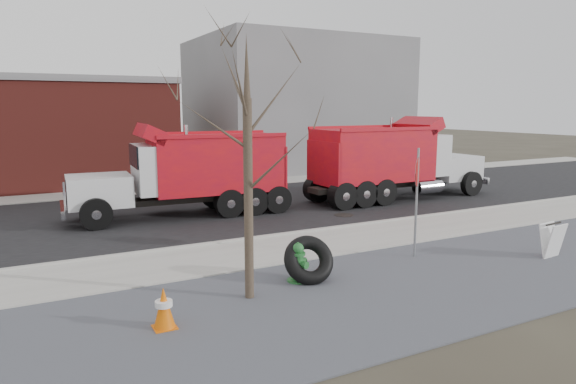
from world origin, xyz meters
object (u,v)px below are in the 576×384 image
stop_sign (417,184)px  sandwich_board (552,240)px  fire_hydrant (298,264)px  dump_truck_red_a (393,158)px  dump_truck_red_b (191,170)px  truck_tire (309,260)px

stop_sign → sandwich_board: 3.79m
fire_hydrant → stop_sign: (3.56, 0.26, 1.51)m
stop_sign → sandwich_board: (3.07, -1.67, -1.44)m
dump_truck_red_a → dump_truck_red_b: (-8.44, 0.72, -0.07)m
dump_truck_red_a → truck_tire: bearing=-139.2°
fire_hydrant → dump_truck_red_b: 8.08m
truck_tire → stop_sign: stop_sign is taller
fire_hydrant → sandwich_board: sandwich_board is taller
dump_truck_red_b → sandwich_board: bearing=128.0°
dump_truck_red_a → dump_truck_red_b: bearing=174.4°
fire_hydrant → truck_tire: size_ratio=0.72×
stop_sign → dump_truck_red_b: (-3.49, 7.72, -0.27)m
truck_tire → dump_truck_red_b: bearing=91.1°
truck_tire → stop_sign: (3.33, 0.33, 1.42)m
fire_hydrant → truck_tire: 0.25m
fire_hydrant → stop_sign: size_ratio=0.32×
truck_tire → dump_truck_red_a: 11.13m
dump_truck_red_a → stop_sign: bearing=-126.0°
dump_truck_red_a → fire_hydrant: bearing=-140.2°
stop_sign → sandwich_board: size_ratio=3.14×
sandwich_board → stop_sign: bearing=146.2°
stop_sign → dump_truck_red_b: bearing=96.2°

